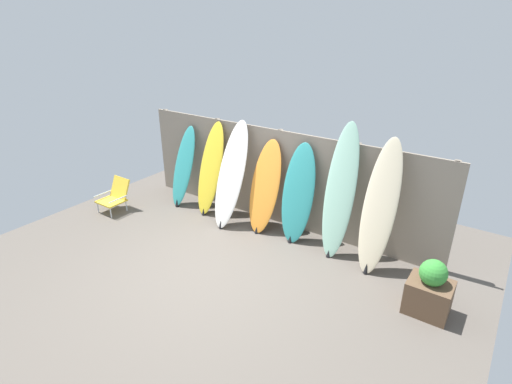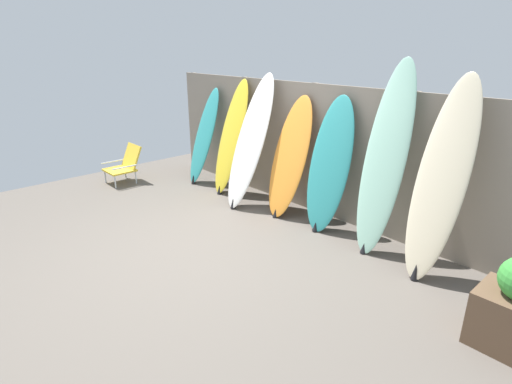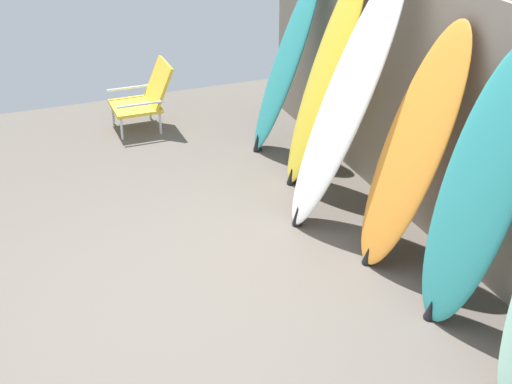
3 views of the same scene
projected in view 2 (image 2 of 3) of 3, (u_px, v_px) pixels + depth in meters
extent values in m
plane|color=#5B544C|center=(196.00, 251.00, 4.69)|extent=(7.68, 7.68, 0.00)
cube|color=gray|center=(310.00, 149.00, 5.64)|extent=(6.08, 0.04, 1.80)
cylinder|color=slate|center=(196.00, 121.00, 7.66)|extent=(0.10, 0.10, 1.80)
cylinder|color=slate|center=(246.00, 133.00, 6.67)|extent=(0.10, 0.10, 1.80)
cylinder|color=slate|center=(312.00, 148.00, 5.67)|extent=(0.10, 0.10, 1.80)
cylinder|color=slate|center=(407.00, 170.00, 4.67)|extent=(0.10, 0.10, 1.80)
ellipsoid|color=teal|center=(204.00, 136.00, 6.85)|extent=(0.54, 0.67, 1.61)
cone|color=black|center=(193.00, 179.00, 6.93)|extent=(0.08, 0.08, 0.16)
ellipsoid|color=yellow|center=(231.00, 137.00, 6.34)|extent=(0.59, 0.67, 1.80)
cone|color=black|center=(219.00, 190.00, 6.46)|extent=(0.08, 0.08, 0.13)
ellipsoid|color=white|center=(250.00, 141.00, 5.79)|extent=(0.57, 0.83, 1.92)
cone|color=black|center=(233.00, 203.00, 5.87)|extent=(0.08, 0.08, 0.15)
ellipsoid|color=orange|center=(290.00, 157.00, 5.49)|extent=(0.58, 0.63, 1.66)
cone|color=black|center=(275.00, 213.00, 5.58)|extent=(0.08, 0.08, 0.12)
ellipsoid|color=teal|center=(330.00, 165.00, 5.02)|extent=(0.61, 0.56, 1.72)
cone|color=black|center=(315.00, 227.00, 5.16)|extent=(0.08, 0.08, 0.12)
ellipsoid|color=#9ED6BC|center=(385.00, 159.00, 4.42)|extent=(0.52, 0.63, 2.17)
cone|color=black|center=(364.00, 248.00, 4.61)|extent=(0.08, 0.08, 0.12)
ellipsoid|color=beige|center=(442.00, 180.00, 3.93)|extent=(0.50, 0.64, 2.05)
cone|color=black|center=(415.00, 272.00, 4.08)|extent=(0.08, 0.08, 0.17)
cylinder|color=silver|center=(105.00, 176.00, 7.00)|extent=(0.02, 0.02, 0.22)
cylinder|color=silver|center=(115.00, 182.00, 6.72)|extent=(0.02, 0.02, 0.22)
cylinder|color=silver|center=(125.00, 172.00, 7.23)|extent=(0.02, 0.02, 0.22)
cylinder|color=silver|center=(136.00, 177.00, 6.95)|extent=(0.02, 0.02, 0.22)
cube|color=gold|center=(120.00, 170.00, 6.93)|extent=(0.48, 0.44, 0.03)
cube|color=gold|center=(131.00, 157.00, 7.02)|extent=(0.46, 0.21, 0.42)
cylinder|color=silver|center=(113.00, 161.00, 7.06)|extent=(0.02, 0.44, 0.02)
cylinder|color=silver|center=(125.00, 167.00, 6.73)|extent=(0.02, 0.44, 0.02)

